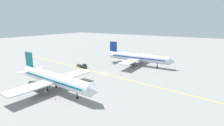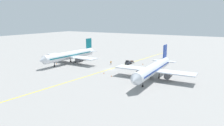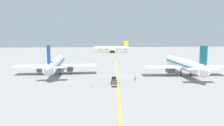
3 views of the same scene
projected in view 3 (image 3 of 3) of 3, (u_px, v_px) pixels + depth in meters
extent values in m
plane|color=gray|center=(117.00, 76.00, 73.06)|extent=(400.00, 400.00, 0.00)
cube|color=yellow|center=(117.00, 76.00, 73.06)|extent=(12.88, 119.39, 0.01)
cylinder|color=silver|center=(56.00, 63.00, 76.26)|extent=(4.39, 30.08, 3.60)
cone|color=silver|center=(61.00, 59.00, 92.22)|extent=(3.48, 2.49, 3.42)
cone|color=silver|center=(48.00, 69.00, 59.97)|extent=(3.14, 3.08, 3.06)
cube|color=#193899|center=(56.00, 63.00, 76.24)|extent=(4.35, 27.09, 0.50)
cube|color=silver|center=(55.00, 66.00, 75.36)|extent=(28.13, 5.94, 0.36)
cylinder|color=#4C4C51|center=(41.00, 69.00, 74.90)|extent=(2.28, 3.26, 2.20)
cylinder|color=#4C4C51|center=(70.00, 69.00, 76.12)|extent=(2.28, 3.26, 2.20)
cube|color=#193899|center=(49.00, 54.00, 61.95)|extent=(0.47, 4.01, 5.00)
cube|color=silver|center=(49.00, 67.00, 62.91)|extent=(9.06, 2.64, 0.24)
cylinder|color=#4C4C51|center=(59.00, 66.00, 86.01)|extent=(0.36, 0.36, 2.00)
cylinder|color=black|center=(59.00, 69.00, 86.13)|extent=(0.30, 0.81, 0.80)
cylinder|color=#4C4C51|center=(50.00, 71.00, 74.38)|extent=(0.36, 0.36, 2.00)
cylinder|color=black|center=(50.00, 74.00, 74.50)|extent=(0.30, 0.81, 0.80)
cylinder|color=#4C4C51|center=(60.00, 71.00, 74.77)|extent=(0.36, 0.36, 2.00)
cylinder|color=black|center=(60.00, 74.00, 74.89)|extent=(0.30, 0.81, 0.80)
cylinder|color=silver|center=(184.00, 64.00, 73.45)|extent=(5.26, 30.15, 3.60)
cone|color=silver|center=(169.00, 59.00, 89.52)|extent=(3.55, 2.59, 3.42)
cone|color=silver|center=(207.00, 71.00, 57.05)|extent=(3.22, 3.17, 3.06)
cube|color=#0F727F|center=(184.00, 64.00, 73.43)|extent=(5.13, 27.16, 0.50)
cube|color=silver|center=(185.00, 67.00, 72.55)|extent=(28.25, 6.75, 0.36)
cylinder|color=#4C4C51|center=(170.00, 71.00, 72.49)|extent=(2.37, 3.32, 2.20)
cylinder|color=#4C4C51|center=(199.00, 70.00, 72.90)|extent=(2.37, 3.32, 2.20)
cube|color=#0F727F|center=(203.00, 55.00, 59.05)|extent=(0.58, 4.01, 5.00)
cube|color=silver|center=(202.00, 69.00, 60.01)|extent=(9.12, 2.90, 0.24)
cylinder|color=#4C4C51|center=(174.00, 67.00, 83.26)|extent=(0.36, 0.36, 2.00)
cylinder|color=black|center=(174.00, 70.00, 83.38)|extent=(0.32, 0.81, 0.80)
cylinder|color=#4C4C51|center=(181.00, 72.00, 71.69)|extent=(0.36, 0.36, 2.00)
cylinder|color=black|center=(181.00, 75.00, 71.81)|extent=(0.32, 0.81, 0.80)
cylinder|color=#4C4C51|center=(191.00, 72.00, 71.82)|extent=(0.36, 0.36, 2.00)
cylinder|color=black|center=(190.00, 75.00, 71.94)|extent=(0.32, 0.81, 0.80)
cylinder|color=white|center=(111.00, 48.00, 182.50)|extent=(27.16, 5.03, 3.24)
cone|color=white|center=(94.00, 48.00, 182.06)|extent=(2.36, 3.21, 3.08)
cone|color=white|center=(129.00, 48.00, 182.91)|extent=(2.88, 2.93, 2.75)
cube|color=yellow|center=(111.00, 48.00, 182.48)|extent=(24.46, 4.89, 0.45)
cube|color=white|center=(112.00, 49.00, 182.60)|extent=(6.34, 25.46, 0.32)
cylinder|color=#4C4C51|center=(112.00, 51.00, 178.27)|extent=(3.01, 2.17, 1.98)
cylinder|color=#4C4C51|center=(112.00, 50.00, 187.20)|extent=(3.01, 2.17, 1.98)
cube|color=yellow|center=(126.00, 44.00, 182.41)|extent=(3.61, 0.56, 4.50)
cube|color=white|center=(126.00, 48.00, 182.82)|extent=(2.69, 8.23, 0.22)
cylinder|color=#4C4C51|center=(101.00, 51.00, 182.50)|extent=(0.32, 0.32, 1.80)
cylinder|color=black|center=(101.00, 52.00, 182.60)|extent=(0.74, 0.30, 0.72)
cylinder|color=#4C4C51|center=(113.00, 51.00, 181.38)|extent=(0.32, 0.32, 1.80)
cylinder|color=black|center=(113.00, 52.00, 181.49)|extent=(0.74, 0.30, 0.72)
cylinder|color=#4C4C51|center=(113.00, 51.00, 184.24)|extent=(0.32, 0.32, 1.80)
cylinder|color=black|center=(113.00, 52.00, 184.35)|extent=(0.74, 0.30, 0.72)
cube|color=#333842|center=(114.00, 81.00, 60.38)|extent=(1.74, 3.11, 0.90)
cube|color=black|center=(114.00, 78.00, 60.83)|extent=(1.36, 1.20, 0.70)
sphere|color=orange|center=(114.00, 76.00, 60.78)|extent=(0.16, 0.16, 0.16)
cylinder|color=black|center=(111.00, 82.00, 61.39)|extent=(0.31, 0.72, 0.70)
cylinder|color=black|center=(117.00, 82.00, 61.41)|extent=(0.31, 0.72, 0.70)
cylinder|color=black|center=(111.00, 83.00, 59.45)|extent=(0.31, 0.72, 0.70)
cylinder|color=black|center=(117.00, 83.00, 59.48)|extent=(0.31, 0.72, 0.70)
cube|color=gray|center=(114.00, 85.00, 57.23)|extent=(1.61, 2.70, 0.20)
cube|color=#4C382D|center=(114.00, 83.00, 57.19)|extent=(1.26, 1.90, 0.60)
cylinder|color=black|center=(112.00, 85.00, 58.29)|extent=(0.18, 0.45, 0.44)
cylinder|color=black|center=(117.00, 85.00, 58.31)|extent=(0.18, 0.45, 0.44)
cylinder|color=black|center=(112.00, 87.00, 56.23)|extent=(0.18, 0.45, 0.44)
cylinder|color=black|center=(117.00, 87.00, 56.25)|extent=(0.18, 0.45, 0.44)
cylinder|color=#23232D|center=(135.00, 79.00, 64.89)|extent=(0.16, 0.16, 0.85)
cylinder|color=#23232D|center=(135.00, 79.00, 65.05)|extent=(0.16, 0.16, 0.85)
cube|color=orange|center=(135.00, 77.00, 64.89)|extent=(0.40, 0.41, 0.60)
cylinder|color=orange|center=(135.00, 77.00, 64.69)|extent=(0.10, 0.10, 0.55)
cylinder|color=orange|center=(136.00, 77.00, 65.08)|extent=(0.10, 0.10, 0.55)
sphere|color=#9E7051|center=(135.00, 75.00, 64.84)|extent=(0.22, 0.22, 0.22)
cone|color=orange|center=(189.00, 72.00, 79.03)|extent=(0.32, 0.32, 0.55)
cone|color=orange|center=(109.00, 72.00, 80.25)|extent=(0.32, 0.32, 0.55)
cone|color=orange|center=(92.00, 86.00, 56.96)|extent=(0.32, 0.32, 0.55)
cone|color=orange|center=(96.00, 71.00, 82.03)|extent=(0.32, 0.32, 0.55)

